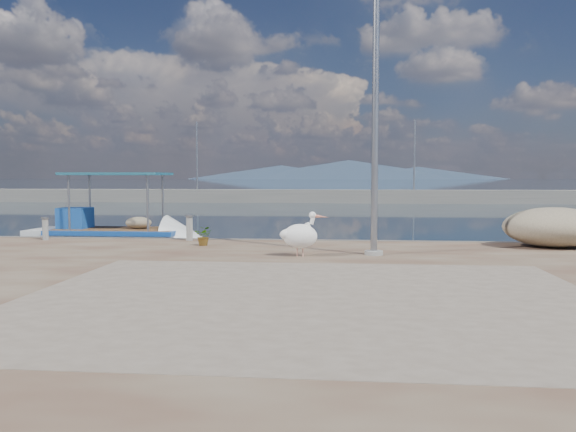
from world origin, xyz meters
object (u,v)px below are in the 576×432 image
Objects in this scene: boat_left at (116,239)px; pelican at (301,235)px; lamp_post at (375,117)px; bollard_near at (189,226)px.

boat_left is 8.68m from pelican.
lamp_post is at bearing 9.17° from pelican.
boat_left is 8.00× the size of bollard_near.
lamp_post reaches higher than bollard_near.
boat_left reaches higher than pelican.
boat_left is 10.44m from lamp_post.
boat_left reaches higher than bollard_near.
boat_left is 5.54× the size of pelican.
pelican is 4.63m from bollard_near.
boat_left is 0.88× the size of lamp_post.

